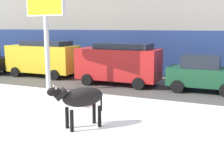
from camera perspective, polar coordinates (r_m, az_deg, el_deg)
ground_plane at (r=9.59m, az=-4.91°, el=-8.93°), size 120.00×120.00×0.00m
road_strip at (r=16.53m, az=8.12°, el=-0.47°), size 60.00×5.60×0.01m
cow_black at (r=9.63m, az=-5.93°, el=-2.69°), size 1.44×1.78×1.54m
billboard at (r=15.30m, az=-12.66°, el=14.69°), size 2.51×0.70×5.56m
car_yellow_van at (r=20.09m, az=-12.98°, el=4.95°), size 4.63×2.19×2.32m
car_red_van at (r=16.78m, az=1.32°, el=4.09°), size 4.63×2.19×2.32m
car_darkgreen_hatchback at (r=15.67m, az=16.96°, el=1.95°), size 3.53×1.97×1.86m
pedestrian_near_billboard at (r=18.93m, az=18.54°, el=3.20°), size 0.36×0.24×1.73m
pedestrian_by_cars at (r=22.57m, az=-9.52°, el=4.79°), size 0.36×0.24×1.73m
pedestrian_far_left at (r=19.04m, az=15.75°, el=3.40°), size 0.36×0.24×1.73m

